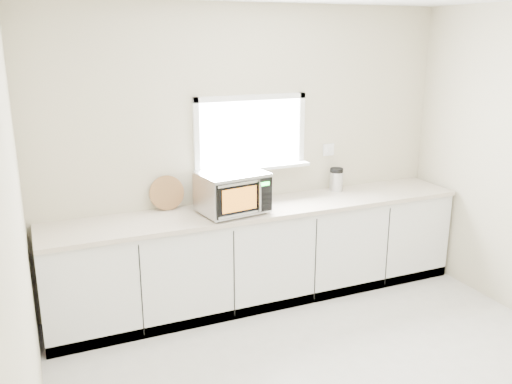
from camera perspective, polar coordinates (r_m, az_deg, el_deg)
back_wall at (r=5.10m, az=-0.65°, el=4.21°), size 4.00×0.17×2.70m
cabinets at (r=5.11m, az=0.67°, el=-6.61°), size 3.92×0.60×0.88m
countertop at (r=4.94m, az=0.74°, el=-1.72°), size 3.92×0.64×0.04m
microwave at (r=4.71m, az=-2.47°, el=0.01°), size 0.61×0.51×0.36m
knife_block at (r=4.77m, az=-2.21°, el=-0.55°), size 0.13×0.22×0.30m
cutting_board at (r=4.86m, az=-9.37°, el=-0.09°), size 0.31×0.07×0.31m
coffee_grinder at (r=5.47m, az=8.45°, el=1.33°), size 0.17×0.17×0.24m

